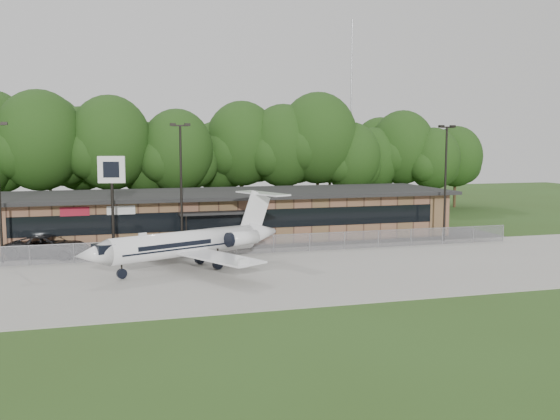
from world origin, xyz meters
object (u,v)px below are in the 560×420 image
object	(u,v)px
suv	(49,247)
pole_sign	(112,180)
terminal	(227,214)
business_jet	(191,244)

from	to	relation	value
suv	pole_sign	bearing A→B (deg)	-83.99
suv	terminal	bearing A→B (deg)	-47.60
terminal	business_jet	size ratio (longest dim) A/B	2.71
terminal	suv	xyz separation A→B (m)	(-14.94, -5.87, -1.31)
suv	pole_sign	distance (m)	7.07
business_jet	suv	xyz separation A→B (m)	(-9.82, 7.60, -0.99)
terminal	business_jet	distance (m)	14.41
terminal	pole_sign	bearing A→B (deg)	-144.91
business_jet	pole_sign	xyz separation A→B (m)	(-5.05, 6.33, 4.07)
business_jet	suv	distance (m)	12.46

